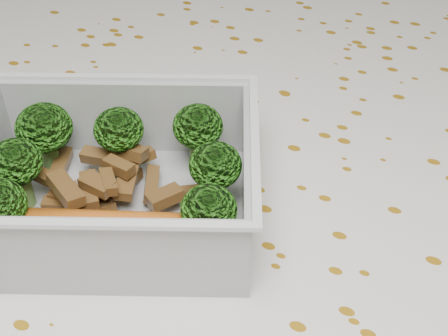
% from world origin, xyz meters
% --- Properties ---
extents(dining_table, '(1.40, 0.90, 0.75)m').
position_xyz_m(dining_table, '(0.00, 0.00, 0.67)').
color(dining_table, brown).
rests_on(dining_table, ground).
extents(tablecloth, '(1.46, 0.96, 0.19)m').
position_xyz_m(tablecloth, '(0.00, 0.00, 0.72)').
color(tablecloth, silver).
rests_on(tablecloth, dining_table).
extents(lunch_container, '(0.22, 0.20, 0.06)m').
position_xyz_m(lunch_container, '(-0.06, -0.05, 0.78)').
color(lunch_container, silver).
rests_on(lunch_container, tablecloth).
extents(broccoli_florets, '(0.17, 0.15, 0.05)m').
position_xyz_m(broccoli_florets, '(-0.06, -0.04, 0.79)').
color(broccoli_florets, '#608C3F').
rests_on(broccoli_florets, lunch_container).
extents(meat_pile, '(0.11, 0.08, 0.03)m').
position_xyz_m(meat_pile, '(-0.07, -0.04, 0.77)').
color(meat_pile, brown).
rests_on(meat_pile, lunch_container).
extents(sausage, '(0.15, 0.08, 0.03)m').
position_xyz_m(sausage, '(-0.04, -0.08, 0.78)').
color(sausage, '#C55D17').
rests_on(sausage, lunch_container).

